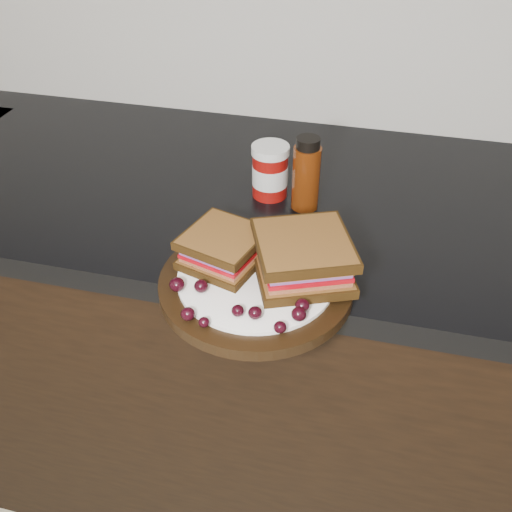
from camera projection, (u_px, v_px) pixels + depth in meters
The scene contains 26 objects.
base_cabinets at pixel (325, 372), 1.31m from camera, with size 3.96×0.58×0.86m, color black.
countertop at pixel (344, 208), 1.03m from camera, with size 3.98×0.60×0.04m, color black.
plate at pixel (256, 284), 0.82m from camera, with size 0.28×0.28×0.02m, color black.
sandwich_left at pixel (223, 248), 0.83m from camera, with size 0.11×0.11×0.05m, color brown, non-canonical shape.
sandwich_right at pixel (303, 257), 0.80m from camera, with size 0.13×0.13×0.06m, color brown, non-canonical shape.
grape_0 at pixel (177, 284), 0.78m from camera, with size 0.02×0.02×0.02m, color black.
grape_1 at pixel (201, 286), 0.78m from camera, with size 0.02×0.02×0.02m, color black.
grape_2 at pixel (188, 314), 0.74m from camera, with size 0.02×0.02×0.02m, color black.
grape_3 at pixel (204, 322), 0.73m from camera, with size 0.01×0.01×0.01m, color black.
grape_4 at pixel (238, 311), 0.75m from camera, with size 0.02×0.02×0.02m, color black.
grape_5 at pixel (255, 313), 0.74m from camera, with size 0.02×0.02×0.02m, color black.
grape_6 at pixel (280, 327), 0.72m from camera, with size 0.02×0.02×0.02m, color black.
grape_7 at pixel (299, 314), 0.74m from camera, with size 0.02×0.02×0.02m, color black.
grape_8 at pixel (302, 305), 0.75m from camera, with size 0.02×0.02×0.02m, color black.
grape_9 at pixel (287, 286), 0.78m from camera, with size 0.02×0.02×0.02m, color black.
grape_10 at pixel (309, 272), 0.81m from camera, with size 0.02×0.02×0.02m, color black.
grape_11 at pixel (304, 265), 0.82m from camera, with size 0.02×0.02×0.02m, color black.
grape_12 at pixel (296, 254), 0.84m from camera, with size 0.02×0.02×0.02m, color black.
grape_13 at pixel (224, 244), 0.86m from camera, with size 0.02×0.02×0.02m, color black.
grape_14 at pixel (210, 254), 0.84m from camera, with size 0.02×0.02×0.02m, color black.
grape_15 at pixel (209, 269), 0.81m from camera, with size 0.02×0.02×0.02m, color black.
grape_16 at pixel (226, 242), 0.86m from camera, with size 0.02×0.02×0.02m, color black.
grape_17 at pixel (221, 257), 0.84m from camera, with size 0.02×0.02×0.02m, color black.
grape_18 at pixel (196, 264), 0.82m from camera, with size 0.02×0.02×0.02m, color black.
condiment_jar at pixel (270, 171), 1.00m from camera, with size 0.07×0.07×0.10m, color maroon.
oil_bottle at pixel (306, 174), 0.96m from camera, with size 0.05×0.05×0.13m, color #4C1D07.
Camera 1 is at (0.05, 0.82, 1.45)m, focal length 40.00 mm.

